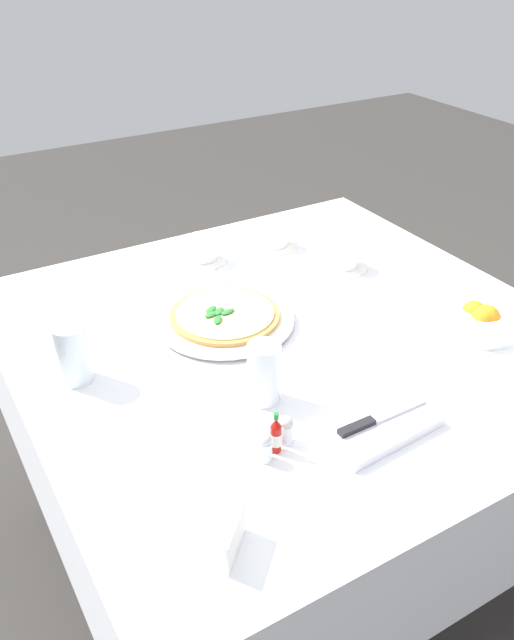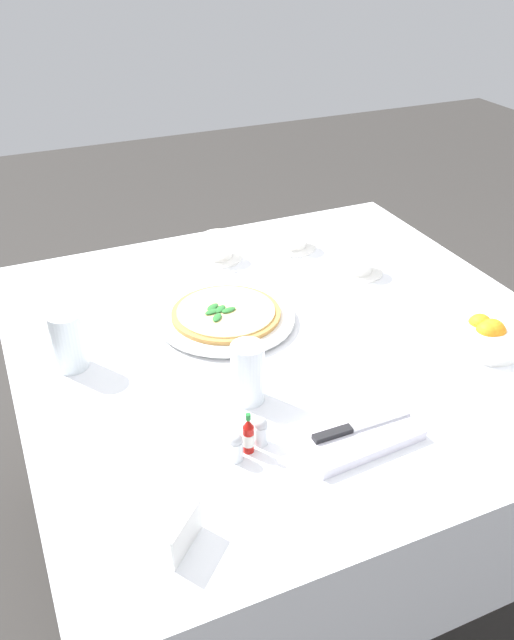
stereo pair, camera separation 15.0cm
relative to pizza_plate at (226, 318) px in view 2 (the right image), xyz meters
name	(u,v)px [view 2 (the right image)]	position (x,y,z in m)	size (l,w,h in m)	color
ground_plane	(282,551)	(0.11, -0.10, -0.75)	(8.00, 8.00, 0.00)	#33302D
dining_table	(287,377)	(0.11, -0.10, -0.13)	(1.19, 1.19, 0.74)	white
pizza_plate	(226,318)	(0.00, 0.00, 0.00)	(0.32, 0.32, 0.02)	white
pizza	(226,313)	(0.00, 0.00, 0.01)	(0.25, 0.25, 0.02)	#C68E47
coffee_cup_right_edge	(293,238)	(0.31, 0.29, 0.02)	(0.13, 0.13, 0.07)	white
coffee_cup_center_back	(358,262)	(0.40, 0.09, 0.02)	(0.13, 0.13, 0.07)	white
coffee_cup_far_left	(218,248)	(0.10, 0.31, 0.02)	(0.13, 0.13, 0.07)	white
water_glass_back_corner	(248,376)	(-0.06, -0.28, 0.04)	(0.06, 0.06, 0.12)	white
water_glass_near_right	(68,343)	(-0.36, -0.03, 0.05)	(0.07, 0.07, 0.13)	white
napkin_folded	(355,433)	(0.07, -0.46, 0.00)	(0.23, 0.14, 0.02)	white
dinner_knife	(357,426)	(0.07, -0.46, 0.01)	(0.20, 0.02, 0.01)	silver
citrus_bowl	(488,335)	(0.48, -0.32, 0.02)	(0.15, 0.15, 0.07)	white
hot_sauce_bottle	(248,436)	(-0.12, -0.41, 0.02)	(0.02, 0.02, 0.08)	#B7140F
salt_shaker	(261,432)	(-0.09, -0.40, 0.01)	(0.03, 0.03, 0.06)	white
pepper_shaker	(236,448)	(-0.15, -0.42, 0.01)	(0.03, 0.03, 0.06)	white
menu_card	(187,534)	(-0.29, -0.57, 0.02)	(0.07, 0.07, 0.06)	white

